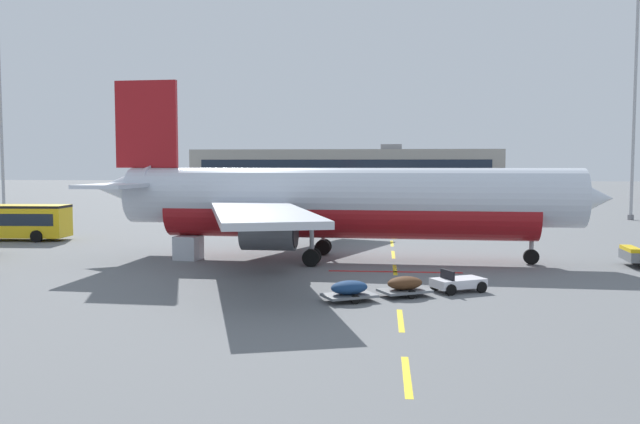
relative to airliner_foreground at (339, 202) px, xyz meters
name	(u,v)px	position (x,y,z in m)	size (l,w,h in m)	color
apron_paint_markings	(392,240)	(3.69, 12.06, -3.95)	(8.00, 95.19, 0.01)	yellow
airliner_foreground	(339,202)	(0.00, 0.00, 0.00)	(34.78, 34.59, 12.20)	silver
baggage_train	(405,286)	(4.06, -11.71, -3.42)	(8.26, 5.37, 1.14)	silver
uld_cargo_container	(188,248)	(-10.17, -0.58, -3.15)	(1.84, 1.80, 1.60)	#B7BCC6
apron_light_mast_far	(636,62)	(31.64, 35.46, 14.12)	(1.80, 1.80, 29.67)	slate
terminal_satellite	(346,168)	(-7.84, 147.72, 1.37)	(87.13, 21.39, 12.20)	#9E998E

